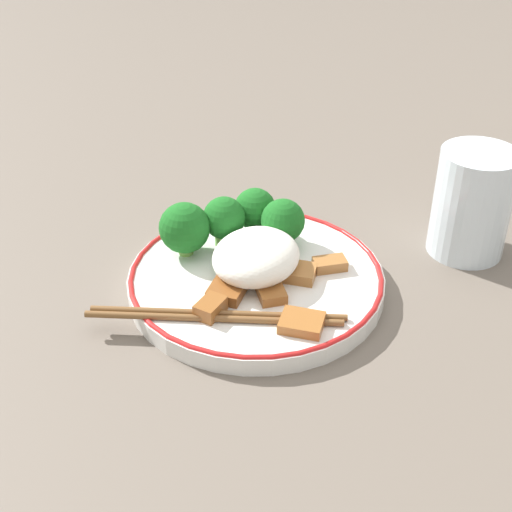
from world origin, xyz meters
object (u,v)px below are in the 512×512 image
(broccoli_back_left, at_px, (279,220))
(drinking_glass, at_px, (472,203))
(broccoli_back_center, at_px, (255,209))
(chopsticks, at_px, (219,317))
(broccoli_back_right, at_px, (224,219))
(broccoli_mid_left, at_px, (184,229))
(plate, at_px, (256,280))

(broccoli_back_left, bearing_deg, drinking_glass, -57.87)
(broccoli_back_left, relative_size, broccoli_back_center, 1.01)
(broccoli_back_center, height_order, chopsticks, broccoli_back_center)
(broccoli_back_left, xyz_separation_m, broccoli_back_right, (-0.03, 0.05, 0.00))
(chopsticks, bearing_deg, broccoli_back_left, 2.82)
(broccoli_back_center, xyz_separation_m, drinking_glass, (0.09, -0.19, 0.01))
(broccoli_back_left, xyz_separation_m, broccoli_back_center, (0.01, 0.03, -0.00))
(broccoli_back_right, height_order, broccoli_mid_left, broccoli_mid_left)
(broccoli_back_left, bearing_deg, plate, -176.29)
(broccoli_back_left, xyz_separation_m, broccoli_mid_left, (-0.06, 0.07, 0.00))
(plate, xyz_separation_m, drinking_glass, (0.16, -0.16, 0.04))
(plate, xyz_separation_m, broccoli_mid_left, (-0.00, 0.08, 0.03))
(broccoli_mid_left, bearing_deg, broccoli_back_center, -32.85)
(broccoli_back_right, bearing_deg, plate, -121.44)
(plate, distance_m, broccoli_mid_left, 0.08)
(plate, relative_size, broccoli_back_left, 4.85)
(broccoli_back_left, height_order, broccoli_mid_left, broccoli_mid_left)
(broccoli_back_center, relative_size, broccoli_mid_left, 0.91)
(broccoli_back_center, distance_m, broccoli_back_right, 0.04)
(plate, relative_size, chopsticks, 1.15)
(chopsticks, bearing_deg, drinking_glass, -33.68)
(chopsticks, xyz_separation_m, drinking_glass, (0.23, -0.15, 0.03))
(broccoli_mid_left, relative_size, chopsticks, 0.26)
(plate, relative_size, drinking_glass, 2.20)
(plate, bearing_deg, broccoli_back_left, 3.71)
(chopsticks, bearing_deg, broccoli_mid_left, 47.13)
(broccoli_back_center, bearing_deg, plate, -151.77)
(broccoli_mid_left, bearing_deg, chopsticks, -132.87)
(plate, height_order, broccoli_back_center, broccoli_back_center)
(broccoli_back_left, relative_size, broccoli_back_right, 0.96)
(broccoli_back_center, bearing_deg, drinking_glass, -64.07)
(broccoli_back_left, bearing_deg, chopsticks, -177.18)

